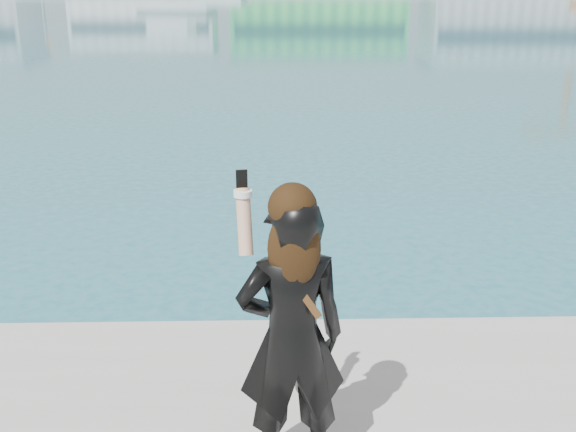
{
  "coord_description": "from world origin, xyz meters",
  "views": [
    {
      "loc": [
        -0.49,
        -4.0,
        3.41
      ],
      "look_at": [
        -0.39,
        -0.01,
        2.01
      ],
      "focal_mm": 45.0,
      "sensor_mm": 36.0,
      "label": 1
    }
  ],
  "objects": [
    {
      "name": "woman",
      "position": [
        -0.39,
        -0.72,
        1.63
      ],
      "size": [
        0.62,
        0.45,
        1.65
      ],
      "rotation": [
        0.0,
        0.0,
        3.29
      ],
      "color": "black",
      "rests_on": "near_quay"
    }
  ]
}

